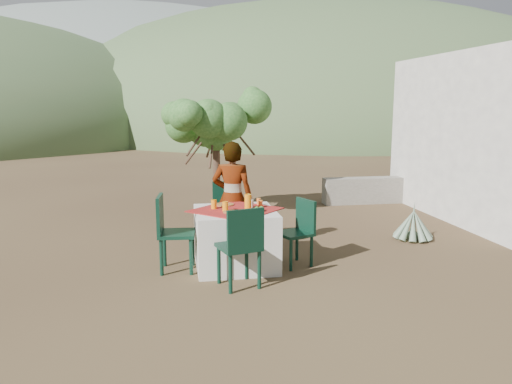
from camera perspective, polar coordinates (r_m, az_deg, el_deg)
The scene contains 24 objects.
ground at distance 6.96m, azimuth -2.07°, elevation -7.54°, with size 160.00×160.00×0.00m, color #3B271B.
table at distance 6.51m, azimuth -2.35°, elevation -5.29°, with size 1.30×1.30×0.76m.
chair_far at distance 7.54m, azimuth -3.24°, elevation -2.05°, with size 0.44×0.44×0.94m.
chair_near at distance 5.70m, azimuth -1.67°, elevation -5.93°, with size 0.54×0.54×0.96m.
chair_left at distance 6.40m, azimuth -9.79°, elevation -4.22°, with size 0.49×0.49×0.98m.
chair_right at distance 6.58m, azimuth 4.94°, elevation -4.23°, with size 0.52×0.52×0.87m.
person at distance 7.04m, azimuth -2.72°, elevation -0.65°, with size 0.58×0.38×1.59m, color #8C6651.
shrub_tree at distance 9.29m, azimuth -4.22°, elevation 7.25°, with size 1.78×1.75×2.10m.
agave at distance 8.21m, azimuth 17.53°, elevation -3.65°, with size 0.63×0.63×0.67m.
stone_wall at distance 11.09m, azimuth 14.23°, elevation 0.24°, with size 2.60×0.35×0.55m, color gray.
hill_near_right at distance 44.53m, azimuth 7.16°, elevation 7.23°, with size 48.00×48.00×20.00m, color #395530.
hill_far_center at distance 58.70m, azimuth -12.88°, elevation 7.71°, with size 60.00×60.00×24.00m, color slate.
hill_far_right at distance 60.02m, azimuth 19.22°, elevation 7.46°, with size 36.00×36.00×14.00m, color slate.
plate_far at distance 6.71m, azimuth -3.61°, elevation -1.44°, with size 0.25×0.25×0.01m, color brown.
plate_near at distance 6.25m, azimuth -2.83°, elevation -2.28°, with size 0.21×0.21×0.01m, color brown.
glass_far at distance 6.47m, azimuth -4.83°, elevation -1.40°, with size 0.07×0.07×0.12m, color orange.
glass_near at distance 6.33m, azimuth -3.53°, elevation -1.64°, with size 0.07×0.07×0.12m, color orange.
juice_pitcher at distance 6.40m, azimuth -0.92°, elevation -1.13°, with size 0.09×0.09×0.20m, color orange.
bowl_plate at distance 6.10m, azimuth -1.33°, elevation -2.58°, with size 0.18×0.18×0.01m, color brown.
white_bowl at distance 6.10m, azimuth -1.34°, elevation -2.32°, with size 0.12×0.12×0.04m, color silver.
jar_left at distance 6.56m, azimuth 0.53°, elevation -1.34°, with size 0.06×0.06×0.09m, color orange.
jar_right at distance 6.72m, azimuth 0.31°, elevation -1.08°, with size 0.06×0.06×0.09m, color orange.
napkin_holder at distance 6.54m, azimuth -0.61°, elevation -1.34°, with size 0.08×0.04×0.10m, color silver.
fruit_cluster at distance 6.30m, azimuth 0.35°, elevation -1.96°, with size 0.12×0.11×0.06m.
Camera 1 is at (-0.87, -6.58, 2.10)m, focal length 35.00 mm.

